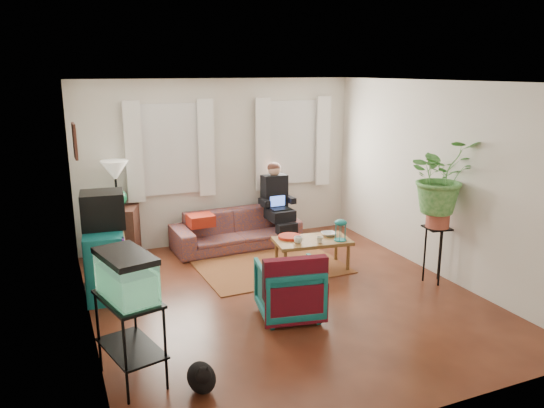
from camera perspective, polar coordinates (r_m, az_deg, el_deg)
name	(u,v)px	position (r m, az deg, el deg)	size (l,w,h in m)	color
floor	(285,298)	(6.63, 1.38, -10.04)	(4.50, 5.00, 0.01)	#4F2B14
ceiling	(286,82)	(6.05, 1.53, 13.03)	(4.50, 5.00, 0.01)	white
wall_back	(220,162)	(8.50, -5.60, 4.52)	(4.50, 0.01, 2.60)	silver
wall_front	(424,266)	(4.17, 16.01, -6.39)	(4.50, 0.01, 2.60)	silver
wall_left	(83,215)	(5.68, -19.65, -1.17)	(0.01, 5.00, 2.60)	silver
wall_right	(439,180)	(7.42, 17.48, 2.49)	(0.01, 5.00, 2.60)	silver
window_left	(170,149)	(8.24, -10.93, 5.78)	(1.08, 0.04, 1.38)	white
window_right	(292,142)	(8.90, 2.14, 6.64)	(1.08, 0.04, 1.38)	white
curtains_left	(171,150)	(8.16, -10.81, 5.71)	(1.36, 0.06, 1.50)	white
curtains_right	(294,143)	(8.83, 2.36, 6.58)	(1.36, 0.06, 1.50)	white
picture_frame	(76,141)	(6.40, -20.37, 6.38)	(0.04, 0.32, 0.40)	#3D2616
area_rug	(268,264)	(7.67, -0.41, -6.52)	(2.00, 1.60, 0.01)	brown
sofa	(236,224)	(8.32, -3.91, -2.13)	(1.97, 0.78, 0.77)	brown
seated_person	(277,206)	(8.54, 0.52, -0.26)	(0.49, 0.61, 1.18)	black
side_table	(120,233)	(8.18, -16.08, -2.97)	(0.53, 0.53, 0.77)	#372414
table_lamp	(116,185)	(8.00, -16.43, 1.92)	(0.40, 0.40, 0.70)	white
dresser	(105,261)	(6.93, -17.50, -5.90)	(0.46, 0.93, 0.84)	#126F6E
crt_tv	(103,210)	(6.84, -17.75, -0.58)	(0.51, 0.46, 0.45)	black
aquarium_stand	(131,340)	(5.02, -14.94, -13.91)	(0.40, 0.72, 0.80)	black
aquarium	(126,275)	(4.77, -15.41, -7.40)	(0.36, 0.65, 0.42)	#7FD899
black_cat	(201,375)	(4.87, -7.62, -17.73)	(0.24, 0.37, 0.32)	black
armchair	(289,287)	(6.05, 1.85, -8.91)	(0.68, 0.64, 0.70)	#115166
serape_throw	(296,284)	(5.75, 2.56, -8.60)	(0.70, 0.16, 0.58)	#9E0A0A
coffee_table	(312,254)	(7.49, 4.31, -5.39)	(1.04, 0.57, 0.43)	brown
cup_a	(298,240)	(7.25, 2.83, -3.86)	(0.12, 0.12, 0.09)	white
cup_b	(320,240)	(7.27, 5.16, -3.85)	(0.09, 0.09, 0.09)	beige
bowl	(329,234)	(7.59, 6.12, -3.23)	(0.20, 0.20, 0.05)	white
snack_tray	(290,237)	(7.45, 1.91, -3.55)	(0.32, 0.32, 0.04)	#B21414
birdcage	(340,230)	(7.38, 7.38, -2.77)	(0.17, 0.17, 0.30)	#115B6B
plant_stand	(435,255)	(7.28, 17.11, -5.23)	(0.32, 0.32, 0.76)	black
potted_plant	(440,187)	(7.04, 17.65, 1.71)	(0.86, 0.75, 0.96)	#599947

